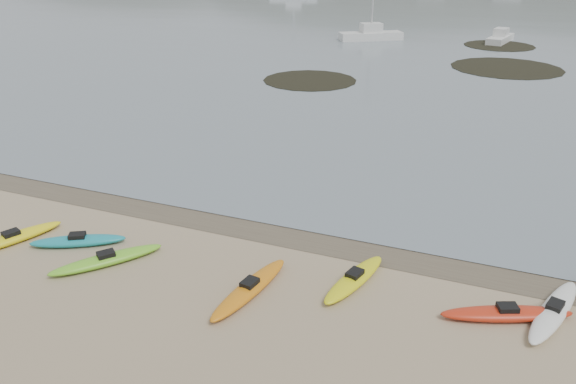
% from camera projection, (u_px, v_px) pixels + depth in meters
% --- Properties ---
extents(ground, '(600.00, 600.00, 0.00)m').
position_uv_depth(ground, '(288.00, 228.00, 21.13)').
color(ground, tan).
rests_on(ground, ground).
extents(wet_sand, '(60.00, 60.00, 0.00)m').
position_uv_depth(wet_sand, '(285.00, 232.00, 20.87)').
color(wet_sand, brown).
rests_on(wet_sand, ground).
extents(kayaks, '(20.84, 8.40, 0.34)m').
position_uv_depth(kayaks, '(211.00, 272.00, 18.01)').
color(kayaks, orange).
rests_on(kayaks, ground).
extents(kelp_mats, '(22.16, 29.19, 0.04)m').
position_uv_depth(kelp_mats, '(456.00, 64.00, 49.14)').
color(kelp_mats, black).
rests_on(kelp_mats, water).
extents(moored_boats, '(97.33, 68.70, 1.28)m').
position_uv_depth(moored_boats, '(540.00, 8.00, 84.98)').
color(moored_boats, silver).
rests_on(moored_boats, ground).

